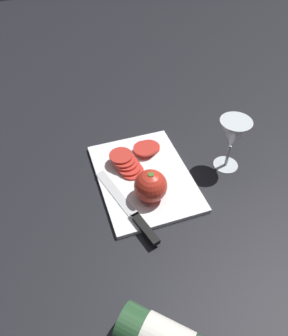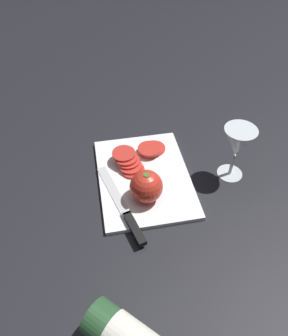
# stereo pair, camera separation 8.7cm
# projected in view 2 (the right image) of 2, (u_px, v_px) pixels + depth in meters

# --- Properties ---
(ground_plane) EXTENTS (3.00, 3.00, 0.00)m
(ground_plane) POSITION_uv_depth(u_px,v_px,m) (138.00, 167.00, 0.93)
(ground_plane) COLOR black
(cutting_board) EXTENTS (0.33, 0.24, 0.01)m
(cutting_board) POSITION_uv_depth(u_px,v_px,m) (144.00, 177.00, 0.89)
(cutting_board) COLOR white
(cutting_board) RESTS_ON ground_plane
(wine_glass) EXTENTS (0.08, 0.08, 0.16)m
(wine_glass) POSITION_uv_depth(u_px,v_px,m) (237.00, 144.00, 0.83)
(wine_glass) COLOR silver
(wine_glass) RESTS_ON ground_plane
(whole_tomato) EXTENTS (0.08, 0.08, 0.08)m
(whole_tomato) POSITION_uv_depth(u_px,v_px,m) (146.00, 186.00, 0.81)
(whole_tomato) COLOR red
(whole_tomato) RESTS_ON cutting_board
(knife) EXTENTS (0.27, 0.09, 0.01)m
(knife) POSITION_uv_depth(u_px,v_px,m) (128.00, 217.00, 0.79)
(knife) COLOR silver
(knife) RESTS_ON cutting_board
(tomato_slice_stack_near) EXTENTS (0.08, 0.08, 0.02)m
(tomato_slice_stack_near) POSITION_uv_depth(u_px,v_px,m) (152.00, 149.00, 0.95)
(tomato_slice_stack_near) COLOR red
(tomato_slice_stack_near) RESTS_ON cutting_board
(tomato_slice_stack_far) EXTENTS (0.11, 0.08, 0.03)m
(tomato_slice_stack_far) POSITION_uv_depth(u_px,v_px,m) (128.00, 162.00, 0.90)
(tomato_slice_stack_far) COLOR red
(tomato_slice_stack_far) RESTS_ON cutting_board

